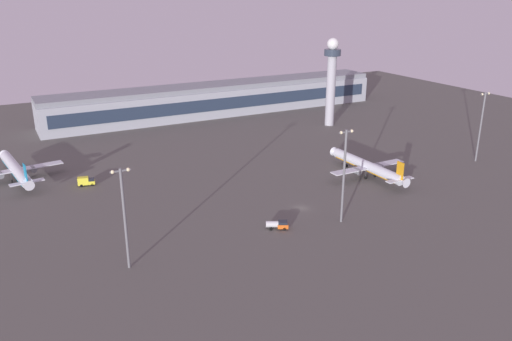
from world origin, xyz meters
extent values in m
plane|color=#56544F|center=(0.00, 0.00, 0.00)|extent=(416.00, 416.00, 0.00)
cube|color=#9EA3AD|center=(29.10, 129.10, 7.00)|extent=(184.21, 22.00, 14.00)
cube|color=#263347|center=(29.10, 117.90, 7.70)|extent=(176.84, 0.40, 6.16)
cube|color=gray|center=(29.10, 129.10, 15.20)|extent=(184.21, 19.80, 2.40)
cylinder|color=#A8A8B2|center=(67.89, 80.88, 17.01)|extent=(4.40, 4.40, 34.02)
cylinder|color=#2D3847|center=(67.89, 80.88, 35.52)|extent=(8.00, 8.00, 3.00)
sphere|color=silver|center=(67.89, 80.88, 39.54)|extent=(5.60, 5.60, 5.60)
cylinder|color=silver|center=(36.35, 13.63, 3.97)|extent=(4.14, 34.88, 3.68)
cone|color=silver|center=(36.10, 32.21, 3.97)|extent=(3.52, 2.37, 3.49)
cone|color=silver|center=(36.60, -5.14, 3.97)|extent=(3.35, 2.75, 3.31)
cube|color=silver|center=(36.36, 12.66, 3.77)|extent=(31.01, 4.29, 0.34)
cube|color=silver|center=(36.58, -3.30, 4.16)|extent=(10.67, 2.47, 0.34)
cube|color=orange|center=(36.58, -3.01, 7.11)|extent=(0.33, 3.10, 6.29)
cylinder|color=slate|center=(31.04, 12.59, 3.10)|extent=(2.18, 3.51, 2.13)
cylinder|color=slate|center=(41.69, 12.73, 3.10)|extent=(2.18, 3.51, 2.13)
cube|color=orange|center=(36.35, 13.63, 2.96)|extent=(3.74, 32.09, 0.35)
cylinder|color=#333338|center=(36.20, 24.78, 2.25)|extent=(0.27, 0.27, 3.44)
cylinder|color=black|center=(36.20, 24.78, 0.53)|extent=(0.40, 1.07, 1.06)
cylinder|color=#333338|center=(34.26, 11.18, 2.25)|extent=(0.27, 0.27, 3.44)
cylinder|color=black|center=(34.26, 11.18, 0.53)|extent=(0.40, 1.07, 1.06)
cylinder|color=#333338|center=(38.51, 11.24, 2.25)|extent=(0.27, 0.27, 3.44)
cylinder|color=black|center=(38.51, 11.24, 0.53)|extent=(0.40, 1.07, 1.06)
cylinder|color=silver|center=(-76.14, 69.01, 4.05)|extent=(8.34, 35.77, 3.76)
cone|color=silver|center=(-78.60, 87.83, 4.05)|extent=(3.85, 2.82, 3.57)
cone|color=silver|center=(-73.65, 50.00, 4.05)|extent=(3.71, 3.18, 3.38)
cube|color=silver|center=(-76.01, 68.03, 3.86)|extent=(31.88, 8.03, 0.35)
cube|color=silver|center=(-73.89, 51.86, 4.25)|extent=(11.09, 3.76, 0.35)
cube|color=#1984B2|center=(-73.93, 52.15, 7.27)|extent=(0.70, 3.17, 6.43)
cylinder|color=slate|center=(-81.40, 67.32, 3.16)|extent=(2.62, 3.81, 2.17)
cylinder|color=slate|center=(-70.62, 68.74, 3.16)|extent=(2.62, 3.81, 2.17)
cube|color=#1984B2|center=(-76.14, 69.01, 3.02)|extent=(7.60, 32.90, 0.36)
cylinder|color=#333338|center=(-77.61, 80.30, 2.30)|extent=(0.28, 0.28, 3.51)
cylinder|color=black|center=(-77.61, 80.30, 0.54)|extent=(0.53, 1.13, 1.09)
cylinder|color=#333338|center=(-77.97, 66.28, 2.30)|extent=(0.28, 0.28, 3.51)
cylinder|color=black|center=(-77.97, 66.28, 0.54)|extent=(0.53, 1.13, 1.09)
cylinder|color=#333338|center=(-73.66, 66.84, 2.30)|extent=(0.28, 0.28, 3.51)
cylinder|color=black|center=(-73.66, 66.84, 0.54)|extent=(0.53, 1.13, 1.09)
cube|color=#D85919|center=(-12.53, -9.75, 1.05)|extent=(3.77, 3.51, 1.20)
cube|color=#1E232D|center=(-12.53, -9.75, 2.00)|extent=(3.36, 3.18, 0.70)
cylinder|color=silver|center=(-14.92, -8.50, 1.44)|extent=(4.56, 3.53, 1.80)
cylinder|color=black|center=(-11.67, -9.01, 0.45)|extent=(0.94, 0.68, 0.90)
cylinder|color=black|center=(-12.64, -10.87, 0.45)|extent=(0.94, 0.68, 0.90)
cylinder|color=black|center=(-15.08, -7.24, 0.45)|extent=(0.94, 0.68, 0.90)
cylinder|color=black|center=(-16.05, -9.10, 0.45)|extent=(0.94, 0.68, 0.90)
cube|color=yellow|center=(-53.89, 51.06, 1.05)|extent=(3.18, 2.91, 1.20)
cube|color=#1E232D|center=(-53.89, 51.06, 2.00)|extent=(2.82, 2.66, 0.70)
cube|color=yellow|center=(-56.31, 51.56, 1.75)|extent=(3.99, 2.99, 2.60)
cylinder|color=black|center=(-53.30, 52.00, 0.45)|extent=(0.94, 0.48, 0.90)
cylinder|color=black|center=(-53.73, 49.95, 0.45)|extent=(0.94, 0.48, 0.90)
cylinder|color=black|center=(-56.74, 52.72, 0.45)|extent=(0.94, 0.48, 0.90)
cylinder|color=black|center=(-57.17, 50.67, 0.45)|extent=(0.94, 0.48, 0.90)
cylinder|color=slate|center=(-56.69, -10.68, 12.86)|extent=(0.70, 0.70, 25.72)
cube|color=slate|center=(-56.69, -10.68, 25.12)|extent=(4.80, 0.40, 0.40)
sphere|color=#F9EAB2|center=(-58.49, -10.68, 25.12)|extent=(0.90, 0.90, 0.90)
sphere|color=#F9EAB2|center=(-54.89, -10.68, 25.12)|extent=(0.90, 0.90, 0.90)
cylinder|color=slate|center=(85.84, 7.02, 13.69)|extent=(0.70, 0.70, 27.38)
cube|color=slate|center=(85.84, 7.02, 26.78)|extent=(4.80, 0.40, 0.40)
sphere|color=#F9EAB2|center=(84.04, 7.02, 26.78)|extent=(0.90, 0.90, 0.90)
sphere|color=#F9EAB2|center=(87.64, 7.02, 26.78)|extent=(0.90, 0.90, 0.90)
cylinder|color=slate|center=(4.98, -13.62, 13.90)|extent=(0.70, 0.70, 27.81)
cube|color=slate|center=(4.98, -13.62, 27.21)|extent=(4.80, 0.40, 0.40)
sphere|color=#F9EAB2|center=(3.18, -13.62, 27.21)|extent=(0.90, 0.90, 0.90)
sphere|color=#F9EAB2|center=(6.78, -13.62, 27.21)|extent=(0.90, 0.90, 0.90)
camera|label=1|loc=(-80.80, -122.98, 64.49)|focal=36.09mm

